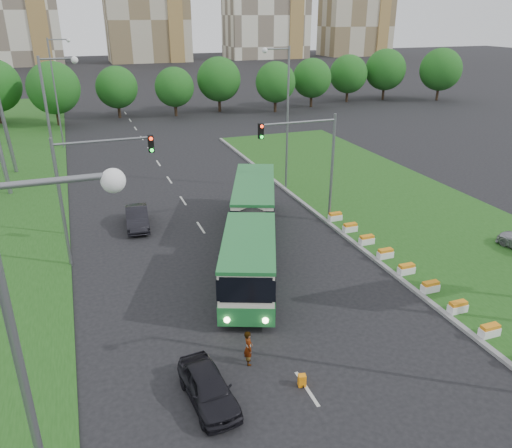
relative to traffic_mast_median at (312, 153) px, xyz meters
name	(u,v)px	position (x,y,z in m)	size (l,w,h in m)	color
ground	(310,303)	(-4.78, -10.00, -5.35)	(360.00, 360.00, 0.00)	black
grass_median	(419,218)	(8.22, -2.00, -5.27)	(14.00, 60.00, 0.15)	#1D4B15
median_kerb	(338,230)	(1.27, -2.00, -5.26)	(0.30, 60.00, 0.18)	gray
lane_markings	(178,193)	(-7.78, 10.00, -5.35)	(0.20, 100.00, 0.01)	#B8B8B1
flower_planters	(406,269)	(1.92, -9.20, -4.90)	(1.10, 18.10, 0.60)	white
traffic_mast_median	(312,153)	(0.00, 0.00, 0.00)	(5.76, 0.32, 8.00)	slate
traffic_mast_left	(87,180)	(-15.16, -1.00, 0.00)	(5.76, 0.32, 8.00)	slate
street_lamps	(204,154)	(-7.78, 0.00, 0.65)	(36.00, 60.00, 12.00)	slate
tree_line	(213,84)	(5.22, 45.00, -0.85)	(120.00, 8.00, 9.00)	#175516
articulated_bus	(247,227)	(-5.93, -3.09, -3.54)	(2.80, 17.97, 2.96)	silver
car_left_near	(208,387)	(-11.80, -15.29, -4.67)	(1.62, 4.02, 1.37)	black
car_left_far	(137,217)	(-12.06, 3.72, -4.62)	(1.55, 4.44, 1.46)	black
pedestrian	(248,348)	(-9.52, -13.62, -4.51)	(0.61, 0.40, 1.67)	gray
shopping_trolley	(302,381)	(-7.90, -15.76, -5.08)	(0.32, 0.34, 0.54)	orange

